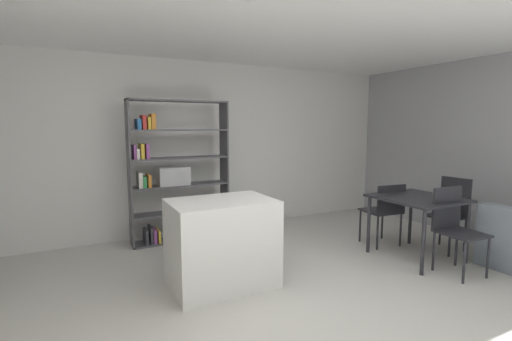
{
  "coord_description": "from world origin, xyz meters",
  "views": [
    {
      "loc": [
        -1.76,
        -2.63,
        1.68
      ],
      "look_at": [
        0.1,
        1.01,
        1.17
      ],
      "focal_mm": 25.2,
      "sensor_mm": 36.0,
      "label": 1
    }
  ],
  "objects_px": {
    "dining_table": "(417,204)",
    "dining_chair_near": "(454,223)",
    "dining_chair_window_side": "(451,208)",
    "kitchen_island": "(222,243)",
    "open_bookshelf": "(171,172)",
    "dining_chair_far": "(385,208)"
  },
  "relations": [
    {
      "from": "kitchen_island",
      "to": "dining_chair_window_side",
      "type": "height_order",
      "value": "dining_chair_window_side"
    },
    {
      "from": "dining_table",
      "to": "dining_chair_far",
      "type": "relative_size",
      "value": 1.08
    },
    {
      "from": "kitchen_island",
      "to": "dining_table",
      "type": "distance_m",
      "value": 2.54
    },
    {
      "from": "dining_table",
      "to": "dining_chair_near",
      "type": "height_order",
      "value": "dining_chair_near"
    },
    {
      "from": "kitchen_island",
      "to": "open_bookshelf",
      "type": "bearing_deg",
      "value": 92.96
    },
    {
      "from": "dining_table",
      "to": "dining_chair_far",
      "type": "bearing_deg",
      "value": 91.12
    },
    {
      "from": "kitchen_island",
      "to": "open_bookshelf",
      "type": "height_order",
      "value": "open_bookshelf"
    },
    {
      "from": "kitchen_island",
      "to": "dining_chair_window_side",
      "type": "distance_m",
      "value": 3.2
    },
    {
      "from": "dining_chair_far",
      "to": "dining_chair_near",
      "type": "bearing_deg",
      "value": 97.26
    },
    {
      "from": "open_bookshelf",
      "to": "dining_table",
      "type": "height_order",
      "value": "open_bookshelf"
    },
    {
      "from": "dining_chair_near",
      "to": "dining_chair_window_side",
      "type": "bearing_deg",
      "value": 41.77
    },
    {
      "from": "dining_chair_near",
      "to": "dining_chair_far",
      "type": "height_order",
      "value": "dining_chair_near"
    },
    {
      "from": "open_bookshelf",
      "to": "dining_chair_near",
      "type": "bearing_deg",
      "value": -44.78
    },
    {
      "from": "kitchen_island",
      "to": "dining_chair_near",
      "type": "bearing_deg",
      "value": -19.07
    },
    {
      "from": "open_bookshelf",
      "to": "dining_chair_window_side",
      "type": "height_order",
      "value": "open_bookshelf"
    },
    {
      "from": "dining_table",
      "to": "dining_chair_near",
      "type": "xyz_separation_m",
      "value": [
        0.01,
        -0.49,
        -0.13
      ]
    },
    {
      "from": "dining_chair_far",
      "to": "open_bookshelf",
      "type": "bearing_deg",
      "value": -25.35
    },
    {
      "from": "dining_table",
      "to": "kitchen_island",
      "type": "bearing_deg",
      "value": 171.45
    },
    {
      "from": "dining_table",
      "to": "dining_chair_far",
      "type": "distance_m",
      "value": 0.53
    },
    {
      "from": "kitchen_island",
      "to": "dining_table",
      "type": "relative_size",
      "value": 1.11
    },
    {
      "from": "dining_table",
      "to": "open_bookshelf",
      "type": "bearing_deg",
      "value": 141.14
    },
    {
      "from": "dining_chair_near",
      "to": "open_bookshelf",
      "type": "bearing_deg",
      "value": 140.22
    }
  ]
}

